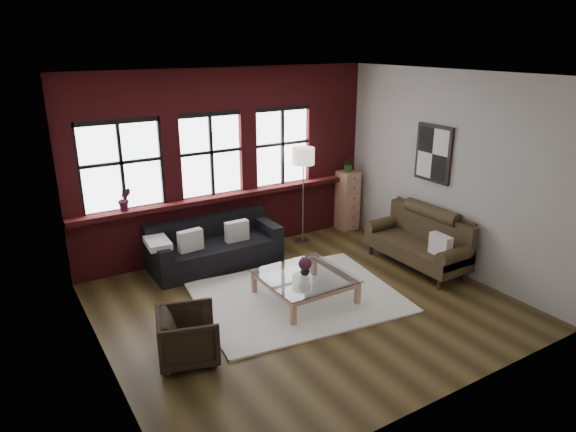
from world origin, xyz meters
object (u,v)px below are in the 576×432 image
dark_sofa (215,244)px  armchair (188,336)px  vase (305,271)px  coffee_table (305,287)px  vintage_settee (417,239)px  drawer_chest (347,200)px  floor_lamp (303,192)px

dark_sofa → armchair: dark_sofa is taller
dark_sofa → vase: bearing=-71.0°
coffee_table → vase: bearing=-104.0°
dark_sofa → vintage_settee: size_ratio=1.16×
coffee_table → drawer_chest: bearing=41.1°
vase → floor_lamp: (1.22, 1.93, 0.51)m
dark_sofa → coffee_table: (0.62, -1.79, -0.20)m
armchair → floor_lamp: size_ratio=0.36×
dark_sofa → drawer_chest: bearing=5.2°
floor_lamp → dark_sofa: bearing=-175.7°
dark_sofa → vintage_settee: (2.83, -1.80, 0.10)m
armchair → drawer_chest: bearing=-42.9°
dark_sofa → vase: 1.90m
drawer_chest → dark_sofa: bearing=-174.8°
vintage_settee → armchair: vintage_settee is taller
armchair → floor_lamp: bearing=-36.2°
vintage_settee → vase: (-2.22, 0.01, -0.03)m
dark_sofa → drawer_chest: (2.98, 0.27, 0.20)m
vintage_settee → floor_lamp: bearing=117.1°
vintage_settee → vase: bearing=179.8°
armchair → floor_lamp: (3.22, 2.47, 0.65)m
floor_lamp → drawer_chest: bearing=6.5°
vintage_settee → vase: size_ratio=13.17×
dark_sofa → armchair: bearing=-120.6°
coffee_table → floor_lamp: size_ratio=0.62×
vase → armchair: bearing=-164.9°
armchair → coffee_table: bearing=-58.6°
coffee_table → armchair: bearing=-164.9°
coffee_table → drawer_chest: size_ratio=1.02×
vintage_settee → dark_sofa: bearing=147.5°
floor_lamp → armchair: bearing=-142.5°
coffee_table → drawer_chest: drawer_chest is taller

